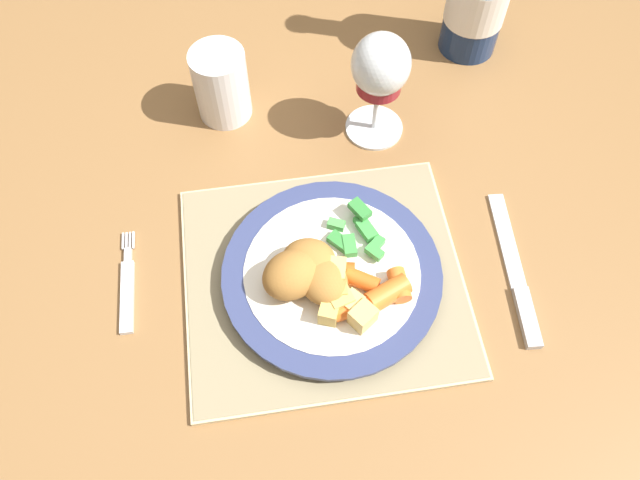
{
  "coord_description": "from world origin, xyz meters",
  "views": [
    {
      "loc": [
        -0.07,
        -0.42,
        1.37
      ],
      "look_at": [
        -0.02,
        -0.08,
        0.78
      ],
      "focal_mm": 35.0,
      "sensor_mm": 36.0,
      "label": 1
    }
  ],
  "objects_px": {
    "fork": "(127,288)",
    "drinking_cup": "(221,83)",
    "dinner_plate": "(332,275)",
    "dining_table": "(327,231)",
    "table_knife": "(517,280)",
    "wine_glass": "(380,70)"
  },
  "relations": [
    {
      "from": "drinking_cup",
      "to": "wine_glass",
      "type": "bearing_deg",
      "value": -17.34
    },
    {
      "from": "table_knife",
      "to": "drinking_cup",
      "type": "xyz_separation_m",
      "value": [
        -0.31,
        0.3,
        0.05
      ]
    },
    {
      "from": "dinner_plate",
      "to": "dining_table",
      "type": "bearing_deg",
      "value": 83.22
    },
    {
      "from": "dining_table",
      "to": "wine_glass",
      "type": "xyz_separation_m",
      "value": [
        0.08,
        0.1,
        0.19
      ]
    },
    {
      "from": "wine_glass",
      "to": "drinking_cup",
      "type": "relative_size",
      "value": 1.54
    },
    {
      "from": "dining_table",
      "to": "fork",
      "type": "xyz_separation_m",
      "value": [
        -0.24,
        -0.09,
        0.09
      ]
    },
    {
      "from": "fork",
      "to": "wine_glass",
      "type": "bearing_deg",
      "value": 30.73
    },
    {
      "from": "dining_table",
      "to": "dinner_plate",
      "type": "height_order",
      "value": "dinner_plate"
    },
    {
      "from": "table_knife",
      "to": "fork",
      "type": "bearing_deg",
      "value": 172.76
    },
    {
      "from": "dinner_plate",
      "to": "table_knife",
      "type": "distance_m",
      "value": 0.21
    },
    {
      "from": "dinner_plate",
      "to": "drinking_cup",
      "type": "distance_m",
      "value": 0.29
    },
    {
      "from": "dinner_plate",
      "to": "wine_glass",
      "type": "height_order",
      "value": "wine_glass"
    },
    {
      "from": "fork",
      "to": "drinking_cup",
      "type": "relative_size",
      "value": 1.3
    },
    {
      "from": "fork",
      "to": "drinking_cup",
      "type": "distance_m",
      "value": 0.28
    },
    {
      "from": "wine_glass",
      "to": "fork",
      "type": "bearing_deg",
      "value": -149.27
    },
    {
      "from": "table_knife",
      "to": "drinking_cup",
      "type": "distance_m",
      "value": 0.43
    },
    {
      "from": "fork",
      "to": "drinking_cup",
      "type": "bearing_deg",
      "value": 62.6
    },
    {
      "from": "dining_table",
      "to": "fork",
      "type": "distance_m",
      "value": 0.27
    },
    {
      "from": "fork",
      "to": "dining_table",
      "type": "bearing_deg",
      "value": 20.63
    },
    {
      "from": "dinner_plate",
      "to": "table_knife",
      "type": "height_order",
      "value": "dinner_plate"
    },
    {
      "from": "dinner_plate",
      "to": "wine_glass",
      "type": "distance_m",
      "value": 0.25
    },
    {
      "from": "dining_table",
      "to": "dinner_plate",
      "type": "bearing_deg",
      "value": -96.78
    }
  ]
}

